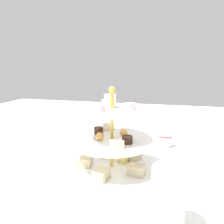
{
  "coord_description": "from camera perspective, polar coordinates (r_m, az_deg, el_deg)",
  "views": [
    {
      "loc": [
        -0.61,
        -0.15,
        0.32
      ],
      "look_at": [
        0.0,
        0.0,
        0.18
      ],
      "focal_mm": 34.9,
      "sensor_mm": 36.0,
      "label": 1
    }
  ],
  "objects": [
    {
      "name": "water_glass_short_left",
      "position": [
        0.94,
        4.76,
        -5.41
      ],
      "size": [
        0.06,
        0.06,
        0.07
      ],
      "primitive_type": "cylinder",
      "color": "silver",
      "rests_on": "ground_plane"
    },
    {
      "name": "tiered_serving_stand",
      "position": [
        0.68,
        0.02,
        -9.0
      ],
      "size": [
        0.31,
        0.31,
        0.26
      ],
      "color": "white",
      "rests_on": "ground_plane"
    },
    {
      "name": "butter_knife_right",
      "position": [
        0.76,
        25.91,
        -13.86
      ],
      "size": [
        0.17,
        0.02,
        0.0
      ],
      "primitive_type": "cube",
      "rotation": [
        0.0,
        0.0,
        6.34
      ],
      "color": "silver",
      "rests_on": "ground_plane"
    },
    {
      "name": "water_glass_mid_back",
      "position": [
        0.88,
        -10.66,
        -6.04
      ],
      "size": [
        0.06,
        0.06,
        0.1
      ],
      "primitive_type": "cylinder",
      "color": "silver",
      "rests_on": "ground_plane"
    },
    {
      "name": "teacup_with_saucer",
      "position": [
        0.9,
        13.72,
        -7.35
      ],
      "size": [
        0.09,
        0.09,
        0.05
      ],
      "color": "white",
      "rests_on": "ground_plane"
    },
    {
      "name": "water_glass_tall_right",
      "position": [
        0.47,
        14.47,
        -21.13
      ],
      "size": [
        0.07,
        0.07,
        0.13
      ],
      "primitive_type": "cylinder",
      "color": "silver",
      "rests_on": "ground_plane"
    },
    {
      "name": "ground_plane",
      "position": [
        0.71,
        0.0,
        -14.76
      ],
      "size": [
        2.4,
        2.4,
        0.0
      ],
      "primitive_type": "plane",
      "color": "white"
    }
  ]
}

